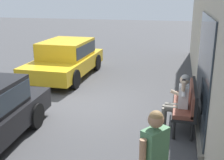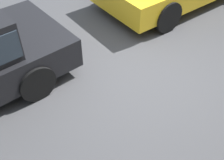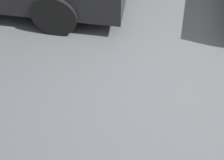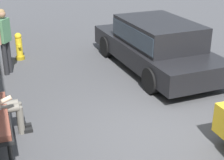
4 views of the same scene
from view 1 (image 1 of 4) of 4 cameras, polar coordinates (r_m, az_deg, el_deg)
ground_plane at (r=8.37m, az=-5.54°, el=-5.13°), size 60.00×60.00×0.00m
bench at (r=7.12m, az=15.14°, el=-4.36°), size 1.75×0.55×1.05m
person_on_phone at (r=6.83m, az=13.36°, el=-4.04°), size 0.73×0.74×1.38m
parked_car_near at (r=11.25m, az=-9.34°, el=4.63°), size 4.24×2.00×1.43m
pedestrian_standing at (r=3.91m, az=8.53°, el=-15.78°), size 0.47×0.37×1.73m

